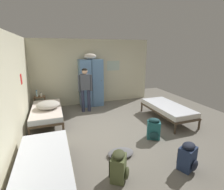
# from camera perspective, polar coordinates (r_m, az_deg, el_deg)

# --- Properties ---
(ground_plane) EXTENTS (8.32, 8.32, 0.00)m
(ground_plane) POSITION_cam_1_polar(r_m,az_deg,el_deg) (5.03, 1.00, -11.24)
(ground_plane) COLOR slate
(room_backdrop) EXTENTS (4.91, 5.26, 2.61)m
(room_backdrop) POSITION_cam_1_polar(r_m,az_deg,el_deg) (5.58, -15.79, 5.02)
(room_backdrop) COLOR beige
(room_backdrop) RESTS_ON ground_plane
(locker_bank) EXTENTS (0.90, 0.55, 2.07)m
(locker_bank) POSITION_cam_1_polar(r_m,az_deg,el_deg) (6.81, -7.08, 4.40)
(locker_bank) COLOR #5B84B2
(locker_bank) RESTS_ON ground_plane
(shelf_unit) EXTENTS (0.38, 0.30, 0.57)m
(shelf_unit) POSITION_cam_1_polar(r_m,az_deg,el_deg) (6.75, -23.00, -2.29)
(shelf_unit) COLOR brown
(shelf_unit) RESTS_ON ground_plane
(bed_right) EXTENTS (0.90, 1.90, 0.49)m
(bed_right) POSITION_cam_1_polar(r_m,az_deg,el_deg) (5.81, 18.13, -4.25)
(bed_right) COLOR #473828
(bed_right) RESTS_ON ground_plane
(bed_left_rear) EXTENTS (0.90, 1.90, 0.49)m
(bed_left_rear) POSITION_cam_1_polar(r_m,az_deg,el_deg) (5.64, -21.08, -5.12)
(bed_left_rear) COLOR #473828
(bed_left_rear) RESTS_ON ground_plane
(bed_left_front) EXTENTS (0.90, 1.90, 0.49)m
(bed_left_front) POSITION_cam_1_polar(r_m,az_deg,el_deg) (3.30, -21.90, -20.48)
(bed_left_front) COLOR #473828
(bed_left_front) RESTS_ON ground_plane
(bedding_heap) EXTENTS (0.69, 0.67, 0.22)m
(bedding_heap) POSITION_cam_1_polar(r_m,az_deg,el_deg) (5.51, -20.67, -3.09)
(bedding_heap) COLOR #B7B2A8
(bedding_heap) RESTS_ON bed_left_rear
(person_traveler) EXTENTS (0.50, 0.24, 1.59)m
(person_traveler) POSITION_cam_1_polar(r_m,az_deg,el_deg) (6.14, -8.97, 2.99)
(person_traveler) COLOR #2D334C
(person_traveler) RESTS_ON ground_plane
(water_bottle) EXTENTS (0.06, 0.06, 0.24)m
(water_bottle) POSITION_cam_1_polar(r_m,az_deg,el_deg) (6.69, -23.97, 0.45)
(water_bottle) COLOR #B2DBEA
(water_bottle) RESTS_ON shelf_unit
(lotion_bottle) EXTENTS (0.05, 0.05, 0.17)m
(lotion_bottle) POSITION_cam_1_polar(r_m,az_deg,el_deg) (6.63, -22.69, 0.14)
(lotion_bottle) COLOR white
(lotion_bottle) RESTS_ON shelf_unit
(backpack_teal) EXTENTS (0.40, 0.41, 0.55)m
(backpack_teal) POSITION_cam_1_polar(r_m,az_deg,el_deg) (4.56, 13.80, -11.06)
(backpack_teal) COLOR #23666B
(backpack_teal) RESTS_ON ground_plane
(backpack_olive) EXTENTS (0.41, 0.40, 0.55)m
(backpack_olive) POSITION_cam_1_polar(r_m,az_deg,el_deg) (3.23, 2.39, -22.87)
(backpack_olive) COLOR #566038
(backpack_olive) RESTS_ON ground_plane
(backpack_navy) EXTENTS (0.39, 0.40, 0.55)m
(backpack_navy) POSITION_cam_1_polar(r_m,az_deg,el_deg) (3.73, 24.14, -18.49)
(backpack_navy) COLOR navy
(backpack_navy) RESTS_ON ground_plane
(clothes_pile_grey) EXTENTS (0.58, 0.41, 0.10)m
(clothes_pile_grey) POSITION_cam_1_polar(r_m,az_deg,el_deg) (3.92, 2.92, -18.90)
(clothes_pile_grey) COLOR slate
(clothes_pile_grey) RESTS_ON ground_plane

